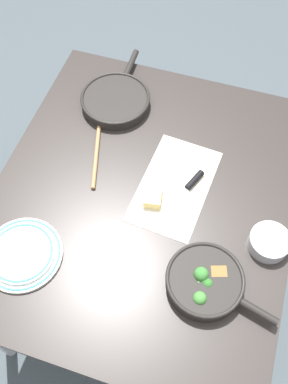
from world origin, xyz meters
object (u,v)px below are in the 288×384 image
(dinner_plate_stack, at_px, (22,254))
(grater_knife, at_px, (188,188))
(skillet_broccoli, at_px, (205,281))
(skillet_eggs, at_px, (116,100))
(wooden_spoon, at_px, (99,131))
(cheese_block, at_px, (153,197))
(prep_bowl_steel, at_px, (269,242))

(dinner_plate_stack, bearing_deg, grater_knife, 132.19)
(skillet_broccoli, distance_m, skillet_eggs, 0.80)
(skillet_eggs, bearing_deg, grater_knife, -130.36)
(skillet_broccoli, relative_size, skillet_eggs, 0.84)
(skillet_eggs, bearing_deg, wooden_spoon, 173.19)
(grater_knife, height_order, cheese_block, cheese_block)
(grater_knife, bearing_deg, prep_bowl_steel, 88.97)
(skillet_eggs, height_order, prep_bowl_steel, prep_bowl_steel)
(skillet_broccoli, bearing_deg, skillet_eggs, 144.16)
(skillet_eggs, bearing_deg, dinner_plate_stack, 172.75)
(skillet_broccoli, distance_m, dinner_plate_stack, 0.58)
(wooden_spoon, relative_size, grater_knife, 1.76)
(wooden_spoon, relative_size, cheese_block, 4.59)
(wooden_spoon, bearing_deg, cheese_block, -143.82)
(wooden_spoon, height_order, cheese_block, cheese_block)
(prep_bowl_steel, bearing_deg, wooden_spoon, -111.27)
(skillet_broccoli, height_order, prep_bowl_steel, skillet_broccoli)
(grater_knife, relative_size, cheese_block, 2.61)
(skillet_eggs, height_order, cheese_block, skillet_eggs)
(skillet_broccoli, bearing_deg, dinner_plate_stack, -157.31)
(grater_knife, relative_size, dinner_plate_stack, 0.89)
(skillet_eggs, xyz_separation_m, prep_bowl_steel, (0.42, 0.67, 0.00))
(skillet_broccoli, height_order, cheese_block, skillet_broccoli)
(wooden_spoon, relative_size, dinner_plate_stack, 1.57)
(skillet_broccoli, bearing_deg, cheese_block, 149.29)
(skillet_eggs, relative_size, prep_bowl_steel, 3.18)
(wooden_spoon, bearing_deg, skillet_eggs, -21.59)
(wooden_spoon, bearing_deg, grater_knife, -126.47)
(wooden_spoon, bearing_deg, dinner_plate_stack, 157.84)
(wooden_spoon, xyz_separation_m, cheese_block, (0.22, 0.28, 0.01))
(cheese_block, relative_size, prep_bowl_steel, 0.66)
(skillet_eggs, distance_m, prep_bowl_steel, 0.79)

